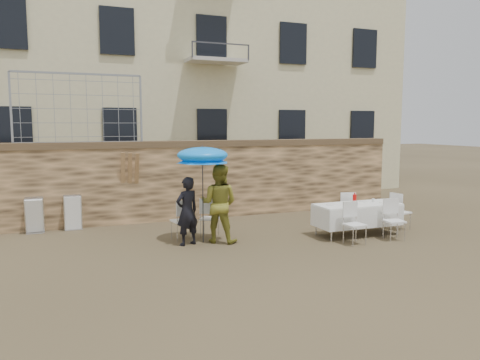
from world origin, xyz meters
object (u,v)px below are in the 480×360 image
object	(u,v)px
banquet_table	(358,206)
couple_chair_left	(181,219)
woman_dress	(219,203)
soda_bottle	(355,200)
chair_stack_right	(73,211)
table_chair_front_right	(394,220)
chair_stack_left	(35,214)
couple_chair_right	(210,217)
table_chair_front_left	(355,223)
umbrella	(203,158)
table_chair_back	(345,210)
table_chair_side	(400,211)
man_suit	(187,211)

from	to	relation	value
banquet_table	couple_chair_left	bearing A→B (deg)	164.68
woman_dress	banquet_table	bearing A→B (deg)	-153.14
soda_bottle	chair_stack_right	bearing A→B (deg)	151.42
soda_bottle	table_chair_front_right	bearing A→B (deg)	-40.60
couple_chair_left	soda_bottle	world-z (taller)	soda_bottle
woman_dress	couple_chair_left	distance (m)	1.02
woman_dress	chair_stack_left	bearing A→B (deg)	2.68
couple_chair_right	soda_bottle	size ratio (longest dim) A/B	3.69
woman_dress	table_chair_front_left	xyz separation A→B (m)	(2.78, -1.33, -0.42)
umbrella	chair_stack_left	size ratio (longest dim) A/B	2.24
chair_stack_left	chair_stack_right	xyz separation A→B (m)	(0.90, 0.00, 0.00)
couple_chair_right	banquet_table	bearing A→B (deg)	-166.91
soda_bottle	chair_stack_left	world-z (taller)	soda_bottle
banquet_table	chair_stack_left	bearing A→B (deg)	156.10
umbrella	couple_chair_left	bearing A→B (deg)	131.63
table_chair_front_right	table_chair_back	distance (m)	1.58
banquet_table	table_chair_front_right	bearing A→B (deg)	-56.31
umbrella	table_chair_side	distance (m)	5.37
table_chair_front_right	table_chair_side	bearing A→B (deg)	52.78
woman_dress	table_chair_front_left	bearing A→B (deg)	-168.97
umbrella	chair_stack_right	world-z (taller)	umbrella
table_chair_side	man_suit	bearing A→B (deg)	75.16
couple_chair_left	banquet_table	world-z (taller)	couple_chair_left
woman_dress	table_chair_front_right	size ratio (longest dim) A/B	1.88
table_chair_front_right	table_chair_side	distance (m)	1.24
chair_stack_left	table_chair_side	bearing A→B (deg)	-19.85
couple_chair_right	man_suit	bearing A→B (deg)	69.51
woman_dress	couple_chair_right	size ratio (longest dim) A/B	1.88
table_chair_side	woman_dress	bearing A→B (deg)	74.39
couple_chair_right	chair_stack_left	xyz separation A→B (m)	(-3.94, 2.13, -0.02)
woman_dress	couple_chair_left	world-z (taller)	woman_dress
woman_dress	chair_stack_right	distance (m)	4.11
table_chair_front_left	chair_stack_right	bearing A→B (deg)	141.70
umbrella	banquet_table	distance (m)	3.98
soda_bottle	table_chair_side	world-z (taller)	soda_bottle
man_suit	table_chair_side	xyz separation A→B (m)	(5.53, -0.48, -0.29)
couple_chair_left	chair_stack_left	xyz separation A→B (m)	(-3.24, 2.13, -0.02)
soda_bottle	table_chair_front_left	distance (m)	0.84
woman_dress	chair_stack_left	xyz separation A→B (m)	(-3.99, 2.68, -0.44)
umbrella	chair_stack_left	world-z (taller)	umbrella
banquet_table	table_chair_front_right	world-z (taller)	table_chair_front_right
table_chair_front_left	table_chair_front_right	xyz separation A→B (m)	(1.10, 0.00, 0.00)
woman_dress	table_chair_front_left	size ratio (longest dim) A/B	1.88
couple_chair_left	couple_chair_right	distance (m)	0.70
banquet_table	chair_stack_left	xyz separation A→B (m)	(-7.37, 3.26, -0.27)
table_chair_front_left	table_chair_back	world-z (taller)	same
chair_stack_right	couple_chair_right	bearing A→B (deg)	-35.08
man_suit	table_chair_side	world-z (taller)	man_suit
couple_chair_right	table_chair_front_right	distance (m)	4.36
banquet_table	table_chair_side	xyz separation A→B (m)	(1.40, 0.10, -0.25)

